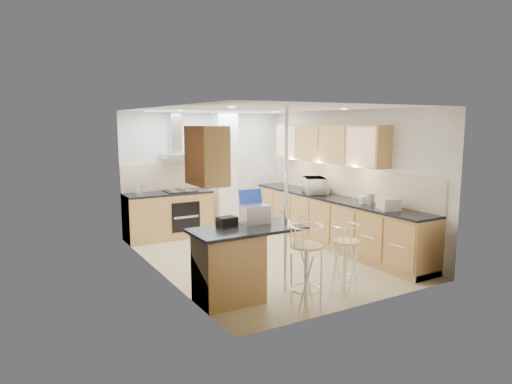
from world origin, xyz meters
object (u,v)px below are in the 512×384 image
microwave (314,186)px  bar_stool_near (306,267)px  laptop (255,214)px  bar_stool_end (345,259)px  bread_bin (389,204)px

microwave → bar_stool_near: size_ratio=0.54×
laptop → bar_stool_near: size_ratio=0.34×
bar_stool_near → bar_stool_end: bar_stool_near is taller
laptop → bar_stool_end: size_ratio=0.37×
bar_stool_near → bar_stool_end: 0.75m
microwave → bread_bin: (0.03, -1.88, -0.06)m
laptop → bar_stool_near: (0.25, -0.84, -0.54)m
laptop → bread_bin: (2.36, -0.13, -0.05)m
bar_stool_end → bread_bin: size_ratio=2.73×
bar_stool_end → bread_bin: (1.38, 0.58, 0.53)m
bar_stool_end → microwave: bearing=21.0°
laptop → bread_bin: laptop is taller
bar_stool_end → bread_bin: bearing=-17.5°
laptop → bar_stool_end: bearing=-31.5°
bread_bin → bar_stool_near: bearing=-139.1°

